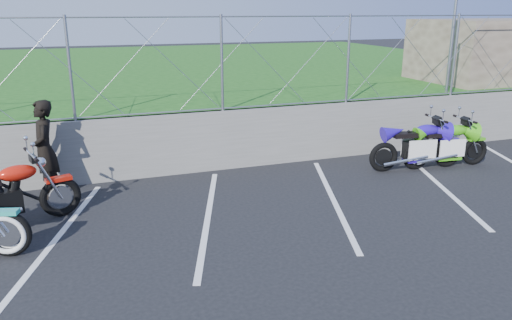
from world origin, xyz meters
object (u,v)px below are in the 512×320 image
object	(u,v)px
naked_orange	(8,198)
sportbike_green	(447,147)
sportbike_blue	(418,148)
person_standing	(45,149)

from	to	relation	value
naked_orange	sportbike_green	world-z (taller)	naked_orange
naked_orange	sportbike_green	xyz separation A→B (m)	(8.84, 0.30, -0.03)
naked_orange	sportbike_green	distance (m)	8.84
sportbike_blue	person_standing	world-z (taller)	person_standing
sportbike_green	sportbike_blue	size ratio (longest dim) A/B	0.96
naked_orange	sportbike_blue	bearing A→B (deg)	-13.30
naked_orange	person_standing	distance (m)	1.47
sportbike_green	person_standing	size ratio (longest dim) A/B	1.15
person_standing	sportbike_green	bearing A→B (deg)	79.66
sportbike_green	person_standing	bearing A→B (deg)	178.85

